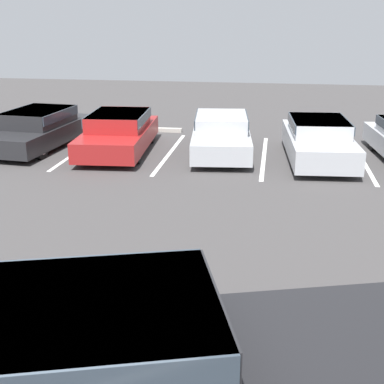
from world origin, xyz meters
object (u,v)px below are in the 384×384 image
object	(u,v)px
parked_sedan_c	(221,133)
wheel_stop_curb	(159,130)
parked_sedan_b	(119,131)
parked_sedan_d	(318,139)
parked_sedan_a	(38,127)

from	to	relation	value
parked_sedan_c	wheel_stop_curb	size ratio (longest dim) A/B	2.53
parked_sedan_b	parked_sedan_d	bearing A→B (deg)	85.25
parked_sedan_d	parked_sedan_c	bearing A→B (deg)	-100.94
parked_sedan_b	wheel_stop_curb	size ratio (longest dim) A/B	2.62
parked_sedan_b	wheel_stop_curb	world-z (taller)	parked_sedan_b
parked_sedan_a	parked_sedan_c	bearing A→B (deg)	95.49
parked_sedan_c	wheel_stop_curb	bearing A→B (deg)	-143.66
parked_sedan_c	parked_sedan_d	bearing A→B (deg)	77.33
parked_sedan_a	wheel_stop_curb	distance (m)	4.45
parked_sedan_c	parked_sedan_d	distance (m)	2.92
parked_sedan_c	wheel_stop_curb	distance (m)	3.91
parked_sedan_b	parked_sedan_d	world-z (taller)	parked_sedan_d
parked_sedan_c	wheel_stop_curb	world-z (taller)	parked_sedan_c
parked_sedan_b	parked_sedan_c	size ratio (longest dim) A/B	1.04
parked_sedan_b	parked_sedan_d	distance (m)	6.08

